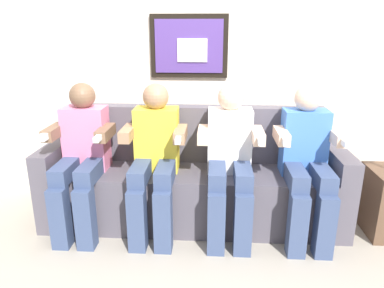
# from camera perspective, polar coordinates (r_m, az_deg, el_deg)

# --- Properties ---
(ground_plane) EXTENTS (6.15, 6.15, 0.00)m
(ground_plane) POSITION_cam_1_polar(r_m,az_deg,el_deg) (2.74, -0.20, -15.05)
(ground_plane) COLOR #9E9384
(back_wall_assembly) EXTENTS (4.73, 0.10, 2.60)m
(back_wall_assembly) POSITION_cam_1_polar(r_m,az_deg,el_deg) (3.07, 0.70, 14.32)
(back_wall_assembly) COLOR beige
(back_wall_assembly) RESTS_ON ground_plane
(couch) EXTENTS (2.33, 0.58, 0.90)m
(couch) POSITION_cam_1_polar(r_m,az_deg,el_deg) (2.88, 0.22, -6.28)
(couch) COLOR #514C56
(couch) RESTS_ON ground_plane
(person_leftmost) EXTENTS (0.46, 0.56, 1.11)m
(person_leftmost) POSITION_cam_1_polar(r_m,az_deg,el_deg) (2.78, -17.04, -1.47)
(person_leftmost) COLOR pink
(person_leftmost) RESTS_ON ground_plane
(person_left_center) EXTENTS (0.46, 0.56, 1.11)m
(person_left_center) POSITION_cam_1_polar(r_m,az_deg,el_deg) (2.65, -5.88, -1.78)
(person_left_center) COLOR yellow
(person_left_center) RESTS_ON ground_plane
(person_right_center) EXTENTS (0.46, 0.56, 1.11)m
(person_right_center) POSITION_cam_1_polar(r_m,az_deg,el_deg) (2.61, 6.00, -2.03)
(person_right_center) COLOR white
(person_right_center) RESTS_ON ground_plane
(person_rightmost) EXTENTS (0.46, 0.56, 1.11)m
(person_rightmost) POSITION_cam_1_polar(r_m,az_deg,el_deg) (2.69, 17.66, -2.18)
(person_rightmost) COLOR #3F72CC
(person_rightmost) RESTS_ON ground_plane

